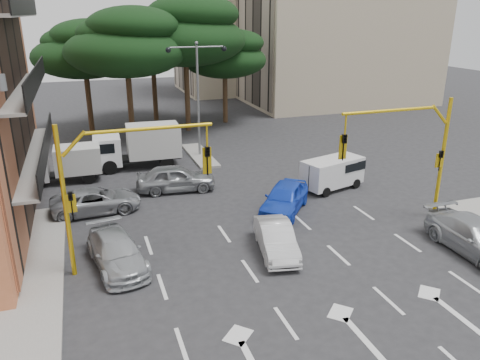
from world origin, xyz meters
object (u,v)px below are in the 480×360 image
object	(u,v)px
signal_mast_right	(413,145)
car_silver_cross_b	(176,178)
car_white_hatch	(276,239)
van_white	(332,174)
car_blue_compact	(285,198)
car_silver_wagon	(116,252)
street_lamp_center	(198,79)
car_silver_parked	(477,238)
car_silver_cross_a	(96,201)
signal_mast_left	(113,176)
box_truck_b	(138,147)
box_truck_a	(64,165)

from	to	relation	value
signal_mast_right	car_silver_cross_b	xyz separation A→B (m)	(-9.77, 7.79, -3.12)
car_white_hatch	van_white	distance (m)	8.63
car_blue_compact	car_silver_wagon	xyz separation A→B (m)	(-8.65, -2.89, -0.10)
car_white_hatch	car_silver_wagon	size ratio (longest dim) A/B	0.88
signal_mast_right	street_lamp_center	world-z (taller)	street_lamp_center
signal_mast_right	car_blue_compact	size ratio (longest dim) A/B	1.37
car_silver_parked	car_silver_cross_a	bearing A→B (deg)	147.79
signal_mast_right	car_silver_cross_b	world-z (taller)	signal_mast_right
car_white_hatch	car_silver_cross_b	xyz separation A→B (m)	(-2.55, 8.68, 0.12)
car_white_hatch	car_silver_parked	bearing A→B (deg)	-8.04
car_silver_wagon	signal_mast_right	bearing A→B (deg)	-9.76
signal_mast_left	van_white	size ratio (longest dim) A/B	1.64
signal_mast_left	street_lamp_center	bearing A→B (deg)	64.09
car_blue_compact	car_silver_parked	world-z (taller)	car_blue_compact
car_silver_cross_a	signal_mast_left	bearing A→B (deg)	-176.13
van_white	box_truck_b	distance (m)	12.73
box_truck_b	car_silver_parked	bearing A→B (deg)	-141.83
street_lamp_center	car_white_hatch	distance (m)	15.65
car_silver_cross_b	signal_mast_right	bearing A→B (deg)	-121.93
car_blue_compact	box_truck_a	bearing A→B (deg)	-178.71
signal_mast_left	car_white_hatch	world-z (taller)	signal_mast_left
car_silver_cross_a	car_silver_parked	world-z (taller)	car_silver_parked
car_white_hatch	box_truck_a	bearing A→B (deg)	136.12
signal_mast_left	van_white	distance (m)	13.86
car_silver_wagon	box_truck_a	bearing A→B (deg)	91.13
car_silver_parked	car_silver_wagon	bearing A→B (deg)	166.03
car_silver_wagon	car_silver_cross_a	bearing A→B (deg)	85.68
car_silver_parked	box_truck_b	distance (m)	20.53
car_silver_wagon	car_silver_cross_a	world-z (taller)	car_silver_wagon
car_white_hatch	car_silver_parked	world-z (taller)	car_silver_parked
car_silver_wagon	car_silver_cross_b	distance (m)	8.64
car_white_hatch	car_silver_cross_b	bearing A→B (deg)	117.57
car_white_hatch	car_silver_cross_b	distance (m)	9.05
street_lamp_center	box_truck_b	distance (m)	6.07
car_silver_cross_b	box_truck_a	xyz separation A→B (m)	(-6.04, 3.62, 0.32)
street_lamp_center	car_white_hatch	size ratio (longest dim) A/B	2.00
signal_mast_right	box_truck_a	distance (m)	19.69
car_white_hatch	van_white	xyz separation A→B (m)	(6.10, 6.10, 0.28)
signal_mast_left	car_white_hatch	xyz separation A→B (m)	(6.39, -0.89, -3.24)
van_white	car_silver_parked	bearing A→B (deg)	-3.69
car_silver_cross_b	van_white	world-z (taller)	van_white
signal_mast_right	car_silver_wagon	xyz separation A→B (m)	(-13.74, 0.13, -3.24)
signal_mast_right	car_white_hatch	bearing A→B (deg)	-172.98
car_silver_parked	car_white_hatch	bearing A→B (deg)	161.49
signal_mast_left	car_white_hatch	distance (m)	7.22
signal_mast_right	car_silver_cross_a	xyz separation A→B (m)	(-14.25, 6.07, -3.26)
signal_mast_left	car_silver_parked	distance (m)	15.20
signal_mast_left	street_lamp_center	size ratio (longest dim) A/B	0.77
car_silver_wagon	car_white_hatch	bearing A→B (deg)	-18.09
signal_mast_left	car_blue_compact	size ratio (longest dim) A/B	1.37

